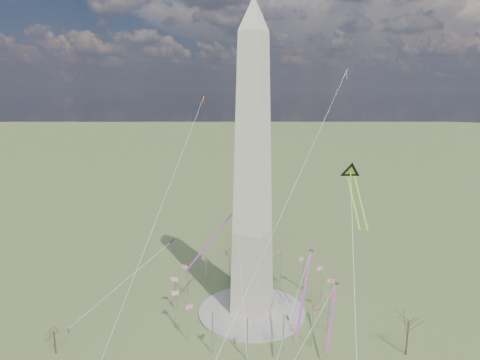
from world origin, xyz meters
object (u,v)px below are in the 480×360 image
at_px(person_west, 69,331).
at_px(kite_delta_black, 351,175).
at_px(washington_monument, 253,174).
at_px(tree_near, 409,320).

relative_size(person_west, kite_delta_black, 0.08).
bearing_deg(kite_delta_black, washington_monument, -16.07).
bearing_deg(tree_near, washington_monument, 178.50).
height_order(washington_monument, kite_delta_black, washington_monument).
bearing_deg(person_west, tree_near, -140.07).
xyz_separation_m(tree_near, kite_delta_black, (-19.57, 6.75, 38.31)).
distance_m(washington_monument, kite_delta_black, 30.13).
relative_size(washington_monument, kite_delta_black, 5.35).
xyz_separation_m(washington_monument, tree_near, (49.18, -1.29, -37.07)).
distance_m(tree_near, person_west, 101.52).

